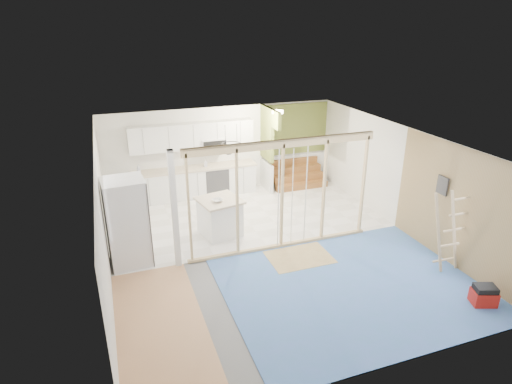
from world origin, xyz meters
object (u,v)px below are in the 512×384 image
object	(u,v)px
toolbox	(484,296)
ladder	(448,232)
island	(220,217)
fridge	(128,223)

from	to	relation	value
toolbox	ladder	xyz separation A→B (m)	(0.13, 1.21, 0.73)
island	ladder	bearing A→B (deg)	-50.14
fridge	island	xyz separation A→B (m)	(2.17, 0.64, -0.50)
fridge	ladder	xyz separation A→B (m)	(6.16, -2.53, -0.05)
fridge	island	size ratio (longest dim) A/B	1.71
toolbox	ladder	world-z (taller)	ladder
fridge	ladder	bearing A→B (deg)	-26.72
toolbox	island	bearing A→B (deg)	151.30
island	ladder	xyz separation A→B (m)	(3.99, -3.17, 0.45)
island	ladder	distance (m)	5.12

